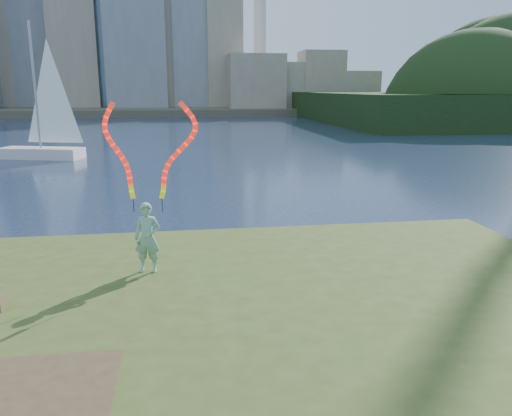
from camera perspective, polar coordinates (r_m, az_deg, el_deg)
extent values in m
plane|color=#1A2842|center=(9.93, -10.03, -14.69)|extent=(320.00, 320.00, 0.00)
cube|color=#3B4C1B|center=(7.83, -10.51, -19.69)|extent=(17.00, 15.00, 0.30)
cube|color=#3B4C1B|center=(7.87, -10.55, -17.37)|extent=(14.00, 12.00, 0.30)
cube|color=#4A4536|center=(103.84, -8.94, 11.15)|extent=(320.00, 40.00, 1.20)
imported|color=#1F6E3F|center=(10.87, -12.29, -3.35)|extent=(0.60, 0.44, 1.52)
cylinder|color=black|center=(10.86, -13.83, 0.35)|extent=(0.02, 0.02, 0.30)
cylinder|color=black|center=(10.73, -10.68, 0.35)|extent=(0.02, 0.02, 0.30)
cube|color=silver|center=(37.02, -23.31, 5.73)|extent=(5.83, 3.32, 0.78)
cylinder|color=gray|center=(36.76, -23.95, 12.42)|extent=(0.16, 0.16, 8.44)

